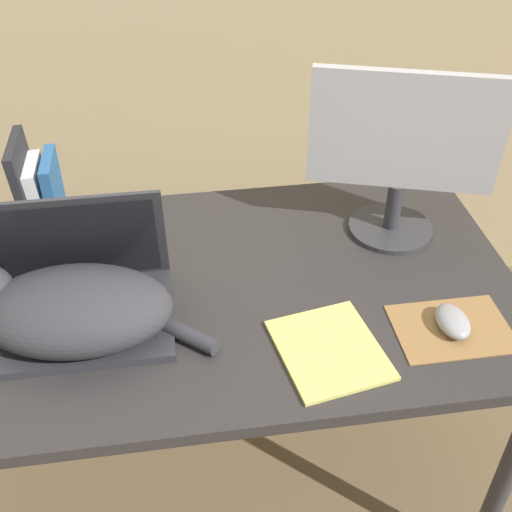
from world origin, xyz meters
The scene contains 8 objects.
desk centered at (0.00, 0.36, 0.64)m, with size 1.38×0.73×0.71m.
laptop centered at (-0.21, 0.32, 0.76)m, with size 0.34×0.25×0.26m.
cat centered at (-0.22, 0.26, 0.78)m, with size 0.47×0.25×0.15m.
external_monitor centered at (0.48, 0.50, 0.92)m, with size 0.39×0.19×0.39m.
mousepad centered at (0.50, 0.17, 0.72)m, with size 0.22×0.16×0.00m.
computer_mouse centered at (0.50, 0.17, 0.73)m, with size 0.06×0.10×0.03m.
book_row centered at (-0.31, 0.61, 0.82)m, with size 0.08×0.16×0.24m.
notepad centered at (0.25, 0.15, 0.72)m, with size 0.22×0.24×0.01m.
Camera 1 is at (-0.01, -0.65, 1.60)m, focal length 45.00 mm.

